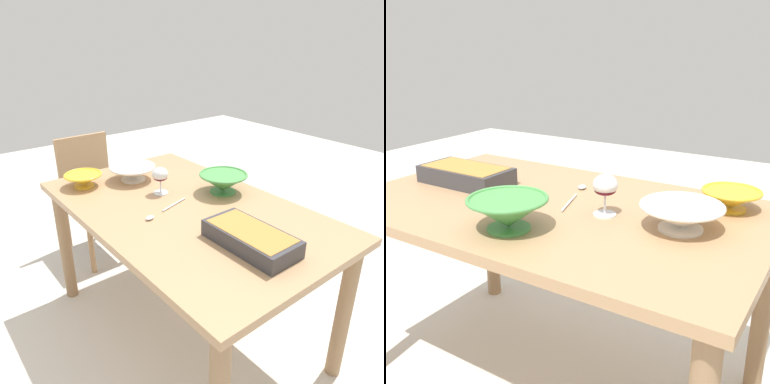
# 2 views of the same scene
# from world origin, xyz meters

# --- Properties ---
(ground_plane) EXTENTS (8.00, 8.00, 0.00)m
(ground_plane) POSITION_xyz_m (0.00, 0.00, 0.00)
(ground_plane) COLOR beige
(dining_table) EXTENTS (1.44, 0.87, 0.73)m
(dining_table) POSITION_xyz_m (0.00, 0.00, 0.63)
(dining_table) COLOR tan
(dining_table) RESTS_ON ground_plane
(chair) EXTENTS (0.45, 0.40, 0.82)m
(chair) POSITION_xyz_m (-1.08, 0.02, 0.46)
(chair) COLOR #595959
(chair) RESTS_ON ground_plane
(wine_glass) EXTENTS (0.08, 0.08, 0.14)m
(wine_glass) POSITION_xyz_m (-0.20, 0.00, 0.83)
(wine_glass) COLOR white
(wine_glass) RESTS_ON dining_table
(casserole_dish) EXTENTS (0.37, 0.18, 0.07)m
(casserole_dish) POSITION_xyz_m (0.43, -0.02, 0.77)
(casserole_dish) COLOR #38383D
(casserole_dish) RESTS_ON dining_table
(mixing_bowl) EXTENTS (0.20, 0.20, 0.07)m
(mixing_bowl) POSITION_xyz_m (-0.53, -0.26, 0.77)
(mixing_bowl) COLOR yellow
(mixing_bowl) RESTS_ON dining_table
(small_bowl) EXTENTS (0.25, 0.25, 0.08)m
(small_bowl) POSITION_xyz_m (-0.45, -0.01, 0.78)
(small_bowl) COLOR white
(small_bowl) RESTS_ON dining_table
(serving_bowl) EXTENTS (0.24, 0.24, 0.10)m
(serving_bowl) POSITION_xyz_m (-0.01, 0.25, 0.79)
(serving_bowl) COLOR #4C994C
(serving_bowl) RESTS_ON dining_table
(serving_spoon) EXTENTS (0.10, 0.28, 0.01)m
(serving_spoon) POSITION_xyz_m (-0.01, -0.14, 0.74)
(serving_spoon) COLOR silver
(serving_spoon) RESTS_ON dining_table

